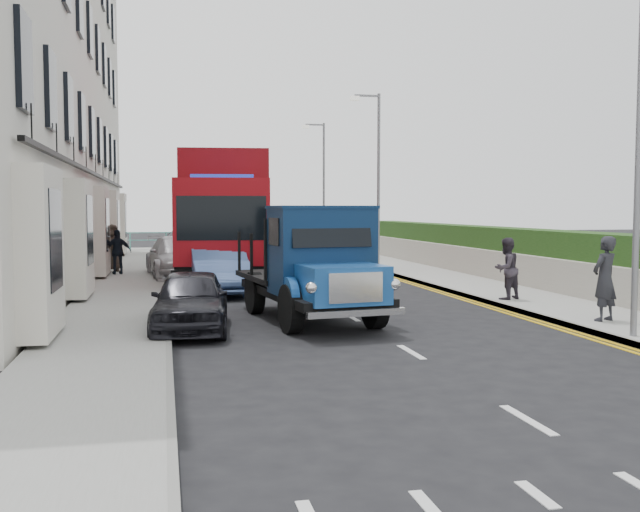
{
  "coord_description": "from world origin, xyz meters",
  "views": [
    {
      "loc": [
        -4.09,
        -13.42,
        2.46
      ],
      "look_at": [
        -0.72,
        2.0,
        1.4
      ],
      "focal_mm": 40.0,
      "sensor_mm": 36.0,
      "label": 1
    }
  ],
  "objects_px": {
    "pedestrian_east_near": "(605,279)",
    "lamp_mid": "(376,170)",
    "lamp_near": "(634,123)",
    "bedford_lorry": "(319,271)",
    "lamp_far": "(322,180)",
    "red_lorry": "(225,212)",
    "parked_car_front": "(191,300)"
  },
  "relations": [
    {
      "from": "pedestrian_east_near",
      "to": "lamp_mid",
      "type": "bearing_deg",
      "value": -110.85
    },
    {
      "from": "lamp_near",
      "to": "bedford_lorry",
      "type": "bearing_deg",
      "value": 147.77
    },
    {
      "from": "lamp_far",
      "to": "red_lorry",
      "type": "relative_size",
      "value": 0.82
    },
    {
      "from": "lamp_mid",
      "to": "pedestrian_east_near",
      "type": "xyz_separation_m",
      "value": [
        0.63,
        -14.34,
        -2.99
      ]
    },
    {
      "from": "lamp_mid",
      "to": "parked_car_front",
      "type": "bearing_deg",
      "value": -120.89
    },
    {
      "from": "bedford_lorry",
      "to": "lamp_mid",
      "type": "bearing_deg",
      "value": 61.01
    },
    {
      "from": "lamp_near",
      "to": "lamp_far",
      "type": "xyz_separation_m",
      "value": [
        0.0,
        26.0,
        0.0
      ]
    },
    {
      "from": "lamp_far",
      "to": "pedestrian_east_near",
      "type": "bearing_deg",
      "value": -88.51
    },
    {
      "from": "red_lorry",
      "to": "lamp_near",
      "type": "bearing_deg",
      "value": -58.74
    },
    {
      "from": "bedford_lorry",
      "to": "pedestrian_east_near",
      "type": "distance_m",
      "value": 5.93
    },
    {
      "from": "bedford_lorry",
      "to": "parked_car_front",
      "type": "xyz_separation_m",
      "value": [
        -2.68,
        -0.21,
        -0.52
      ]
    },
    {
      "from": "lamp_mid",
      "to": "bedford_lorry",
      "type": "distance_m",
      "value": 14.06
    },
    {
      "from": "parked_car_front",
      "to": "pedestrian_east_near",
      "type": "height_order",
      "value": "pedestrian_east_near"
    },
    {
      "from": "red_lorry",
      "to": "parked_car_front",
      "type": "relative_size",
      "value": 2.36
    },
    {
      "from": "lamp_far",
      "to": "pedestrian_east_near",
      "type": "distance_m",
      "value": 24.53
    },
    {
      "from": "lamp_far",
      "to": "red_lorry",
      "type": "bearing_deg",
      "value": -116.0
    },
    {
      "from": "bedford_lorry",
      "to": "parked_car_front",
      "type": "relative_size",
      "value": 1.49
    },
    {
      "from": "red_lorry",
      "to": "pedestrian_east_near",
      "type": "bearing_deg",
      "value": -53.31
    },
    {
      "from": "red_lorry",
      "to": "parked_car_front",
      "type": "distance_m",
      "value": 10.53
    },
    {
      "from": "lamp_mid",
      "to": "parked_car_front",
      "type": "height_order",
      "value": "lamp_mid"
    },
    {
      "from": "bedford_lorry",
      "to": "parked_car_front",
      "type": "distance_m",
      "value": 2.74
    },
    {
      "from": "parked_car_front",
      "to": "pedestrian_east_near",
      "type": "distance_m",
      "value": 8.52
    },
    {
      "from": "lamp_far",
      "to": "bedford_lorry",
      "type": "xyz_separation_m",
      "value": [
        -5.09,
        -22.79,
        -2.86
      ]
    },
    {
      "from": "red_lorry",
      "to": "pedestrian_east_near",
      "type": "distance_m",
      "value": 13.54
    },
    {
      "from": "lamp_mid",
      "to": "pedestrian_east_near",
      "type": "bearing_deg",
      "value": -87.48
    },
    {
      "from": "lamp_near",
      "to": "bedford_lorry",
      "type": "distance_m",
      "value": 6.67
    },
    {
      "from": "lamp_near",
      "to": "lamp_mid",
      "type": "bearing_deg",
      "value": 90.0
    },
    {
      "from": "bedford_lorry",
      "to": "lamp_far",
      "type": "bearing_deg",
      "value": 70.12
    },
    {
      "from": "lamp_near",
      "to": "parked_car_front",
      "type": "xyz_separation_m",
      "value": [
        -7.78,
        3.0,
        -3.38
      ]
    },
    {
      "from": "lamp_near",
      "to": "lamp_far",
      "type": "bearing_deg",
      "value": 90.0
    },
    {
      "from": "lamp_mid",
      "to": "red_lorry",
      "type": "bearing_deg",
      "value": -156.28
    },
    {
      "from": "lamp_mid",
      "to": "red_lorry",
      "type": "xyz_separation_m",
      "value": [
        -6.21,
        -2.73,
        -1.68
      ]
    }
  ]
}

